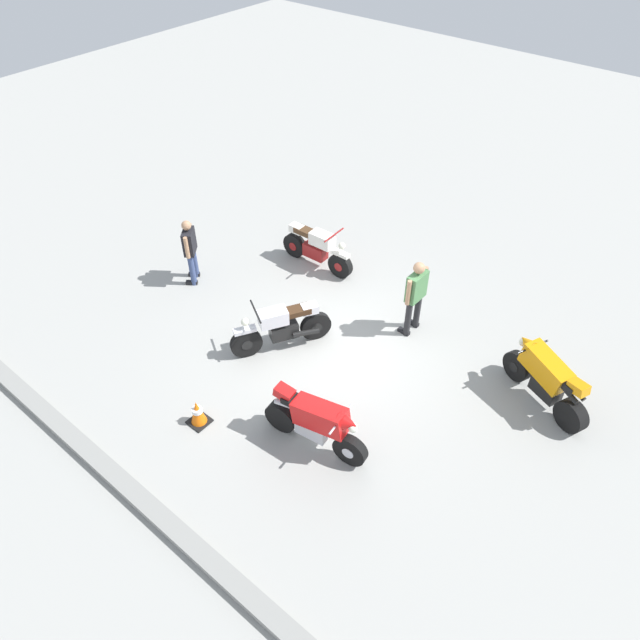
{
  "coord_description": "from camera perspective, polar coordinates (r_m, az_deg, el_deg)",
  "views": [
    {
      "loc": [
        -5.06,
        6.68,
        8.27
      ],
      "look_at": [
        0.32,
        0.13,
        0.75
      ],
      "focal_mm": 32.9,
      "sensor_mm": 36.0,
      "label": 1
    }
  ],
  "objects": [
    {
      "name": "ground_plane",
      "position": [
        11.78,
        1.6,
        -3.07
      ],
      "size": [
        40.0,
        40.0,
        0.0
      ],
      "primitive_type": "plane",
      "color": "#9E9E99"
    },
    {
      "name": "curb_edge",
      "position": [
        9.85,
        -15.99,
        -17.32
      ],
      "size": [
        14.0,
        0.3,
        0.15
      ],
      "primitive_type": "cube",
      "color": "gray",
      "rests_on": "ground"
    },
    {
      "name": "motorcycle_silver_cruiser",
      "position": [
        11.55,
        -3.74,
        -0.69
      ],
      "size": [
        1.15,
        1.87,
        1.09
      ],
      "rotation": [
        0.0,
        0.0,
        1.05
      ],
      "color": "black",
      "rests_on": "ground"
    },
    {
      "name": "motorcycle_orange_sportbike",
      "position": [
        11.2,
        21.17,
        -5.31
      ],
      "size": [
        1.87,
        1.0,
        1.14
      ],
      "rotation": [
        0.0,
        0.0,
        5.89
      ],
      "color": "black",
      "rests_on": "ground"
    },
    {
      "name": "motorcycle_red_sportbike",
      "position": [
        9.82,
        -0.41,
        -9.86
      ],
      "size": [
        1.96,
        0.7,
        1.14
      ],
      "rotation": [
        0.0,
        0.0,
        3.27
      ],
      "color": "black",
      "rests_on": "ground"
    },
    {
      "name": "motorcycle_cream_vintage",
      "position": [
        13.72,
        -0.32,
        7.0
      ],
      "size": [
        1.95,
        0.7,
        1.07
      ],
      "rotation": [
        0.0,
        0.0,
        3.17
      ],
      "color": "black",
      "rests_on": "ground"
    },
    {
      "name": "person_in_black_shirt",
      "position": [
        13.34,
        -12.52,
        6.84
      ],
      "size": [
        0.5,
        0.55,
        1.57
      ],
      "rotation": [
        0.0,
        0.0,
        0.67
      ],
      "color": "#384772",
      "rests_on": "ground"
    },
    {
      "name": "person_in_green_shirt",
      "position": [
        11.74,
        9.28,
        2.59
      ],
      "size": [
        0.31,
        0.66,
        1.72
      ],
      "rotation": [
        0.0,
        0.0,
        6.26
      ],
      "color": "#262628",
      "rests_on": "ground"
    },
    {
      "name": "traffic_cone",
      "position": [
        10.59,
        -11.82,
        -8.79
      ],
      "size": [
        0.36,
        0.36,
        0.53
      ],
      "color": "black",
      "rests_on": "ground"
    }
  ]
}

